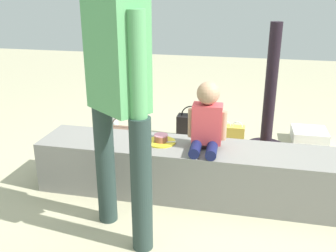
% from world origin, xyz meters
% --- Properties ---
extents(ground_plane, '(12.00, 12.00, 0.00)m').
position_xyz_m(ground_plane, '(0.00, 0.00, 0.00)').
color(ground_plane, tan).
extents(concrete_ledge, '(2.64, 0.45, 0.39)m').
position_xyz_m(concrete_ledge, '(0.00, 0.00, 0.20)').
color(concrete_ledge, gray).
rests_on(concrete_ledge, ground_plane).
extents(child_seated, '(0.28, 0.32, 0.48)m').
position_xyz_m(child_seated, '(-0.07, -0.01, 0.60)').
color(child_seated, '#131944').
rests_on(child_seated, concrete_ledge).
extents(adult_standing, '(0.43, 0.38, 1.73)m').
position_xyz_m(adult_standing, '(-0.51, -0.57, 1.04)').
color(adult_standing, '#243531').
rests_on(adult_standing, ground_plane).
extents(cake_plate, '(0.22, 0.22, 0.07)m').
position_xyz_m(cake_plate, '(-0.41, 0.02, 0.41)').
color(cake_plate, yellow).
rests_on(cake_plate, concrete_ledge).
extents(gift_bag, '(0.24, 0.10, 0.36)m').
position_xyz_m(gift_bag, '(0.07, 0.70, 0.16)').
color(gift_bag, gold).
rests_on(gift_bag, ground_plane).
extents(railing_post, '(0.36, 0.36, 1.20)m').
position_xyz_m(railing_post, '(0.39, 1.01, 0.46)').
color(railing_post, black).
rests_on(railing_post, ground_plane).
extents(water_bottle_near_gift, '(0.07, 0.07, 0.23)m').
position_xyz_m(water_bottle_near_gift, '(-1.13, 0.96, 0.10)').
color(water_bottle_near_gift, silver).
rests_on(water_bottle_near_gift, ground_plane).
extents(party_cup_red, '(0.08, 0.08, 0.10)m').
position_xyz_m(party_cup_red, '(0.36, 0.72, 0.05)').
color(party_cup_red, red).
rests_on(party_cup_red, ground_plane).
extents(cake_box_white, '(0.34, 0.34, 0.13)m').
position_xyz_m(cake_box_white, '(0.83, 1.28, 0.07)').
color(cake_box_white, white).
rests_on(cake_box_white, ground_plane).
extents(handbag_black_leather, '(0.28, 0.15, 0.35)m').
position_xyz_m(handbag_black_leather, '(-0.35, 1.11, 0.13)').
color(handbag_black_leather, black).
rests_on(handbag_black_leather, ground_plane).
extents(handbag_brown_canvas, '(0.31, 0.12, 0.35)m').
position_xyz_m(handbag_brown_canvas, '(-0.93, 0.66, 0.12)').
color(handbag_brown_canvas, brown).
rests_on(handbag_brown_canvas, ground_plane).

